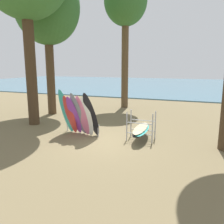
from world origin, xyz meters
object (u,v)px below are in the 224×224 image
object	(u,v)px
leaning_board_pile	(78,115)
board_storage_rack	(141,129)
tree_mid_behind	(47,8)
tree_far_left_back	(126,3)

from	to	relation	value
leaning_board_pile	board_storage_rack	world-z (taller)	leaning_board_pile
tree_mid_behind	board_storage_rack	xyz separation A→B (m)	(6.92, -3.27, -6.19)
tree_far_left_back	board_storage_rack	distance (m)	10.67
board_storage_rack	tree_far_left_back	bearing A→B (deg)	113.61
tree_mid_behind	leaning_board_pile	xyz separation A→B (m)	(4.11, -3.73, -5.68)
tree_mid_behind	tree_far_left_back	xyz separation A→B (m)	(3.70, 4.10, 0.83)
tree_mid_behind	tree_far_left_back	world-z (taller)	tree_far_left_back
tree_far_left_back	board_storage_rack	size ratio (longest dim) A/B	4.44
tree_far_left_back	leaning_board_pile	size ratio (longest dim) A/B	4.43
tree_far_left_back	board_storage_rack	bearing A→B (deg)	-66.39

